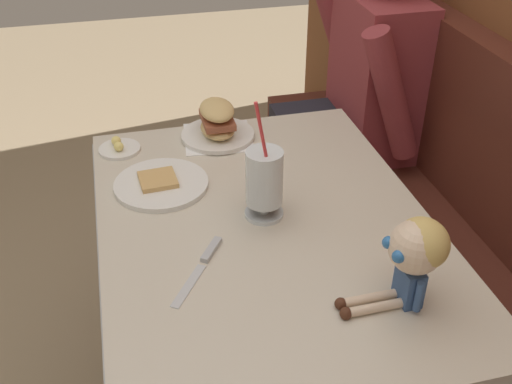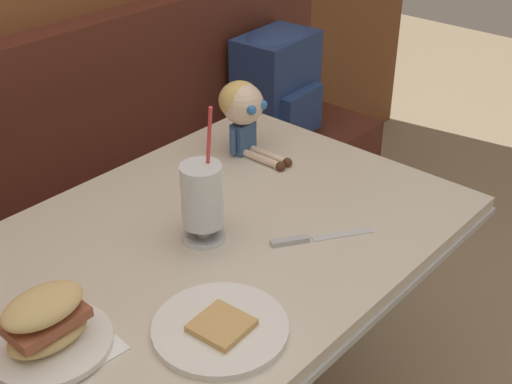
# 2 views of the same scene
# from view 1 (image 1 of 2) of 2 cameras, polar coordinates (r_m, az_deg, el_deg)

# --- Properties ---
(booth_bench) EXTENTS (2.60, 0.48, 1.00)m
(booth_bench) POSITION_cam_1_polar(r_m,az_deg,el_deg) (1.97, 19.06, -9.77)
(booth_bench) COLOR #512319
(booth_bench) RESTS_ON ground
(diner_table) EXTENTS (1.11, 0.81, 0.74)m
(diner_table) POSITION_cam_1_polar(r_m,az_deg,el_deg) (1.61, 0.91, -8.52)
(diner_table) COLOR beige
(diner_table) RESTS_ON ground
(toast_plate) EXTENTS (0.25, 0.25, 0.03)m
(toast_plate) POSITION_cam_1_polar(r_m,az_deg,el_deg) (1.63, -8.87, 0.78)
(toast_plate) COLOR white
(toast_plate) RESTS_ON diner_table
(milkshake_glass) EXTENTS (0.10, 0.10, 0.31)m
(milkshake_glass) POSITION_cam_1_polar(r_m,az_deg,el_deg) (1.46, 0.78, 1.01)
(milkshake_glass) COLOR silver
(milkshake_glass) RESTS_ON diner_table
(sandwich_plate) EXTENTS (0.22, 0.22, 0.12)m
(sandwich_plate) POSITION_cam_1_polar(r_m,az_deg,el_deg) (1.83, -3.62, 6.34)
(sandwich_plate) COLOR white
(sandwich_plate) RESTS_ON diner_table
(butter_saucer) EXTENTS (0.12, 0.12, 0.04)m
(butter_saucer) POSITION_cam_1_polar(r_m,az_deg,el_deg) (1.82, -12.66, 4.04)
(butter_saucer) COLOR white
(butter_saucer) RESTS_ON diner_table
(butter_knife) EXTENTS (0.21, 0.15, 0.01)m
(butter_knife) POSITION_cam_1_polar(r_m,az_deg,el_deg) (1.38, -4.75, -6.26)
(butter_knife) COLOR silver
(butter_knife) RESTS_ON diner_table
(seated_doll) EXTENTS (0.11, 0.22, 0.20)m
(seated_doll) POSITION_cam_1_polar(r_m,az_deg,el_deg) (1.24, 14.64, -5.40)
(seated_doll) COLOR #385689
(seated_doll) RESTS_ON diner_table
(diner_patron) EXTENTS (0.55, 0.48, 0.81)m
(diner_patron) POSITION_cam_1_polar(r_m,az_deg,el_deg) (2.30, 10.28, 10.61)
(diner_patron) COLOR maroon
(diner_patron) RESTS_ON booth_bench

